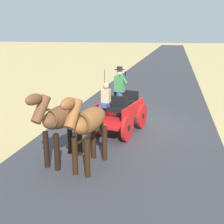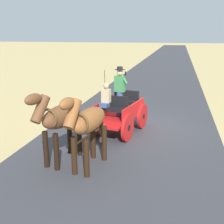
# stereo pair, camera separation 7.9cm
# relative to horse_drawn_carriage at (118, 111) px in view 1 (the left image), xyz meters

# --- Properties ---
(ground_plane) EXTENTS (200.00, 200.00, 0.00)m
(ground_plane) POSITION_rel_horse_drawn_carriage_xyz_m (-0.46, -0.92, -0.82)
(ground_plane) COLOR tan
(road_surface) EXTENTS (6.46, 160.00, 0.01)m
(road_surface) POSITION_rel_horse_drawn_carriage_xyz_m (-0.46, -0.92, -0.81)
(road_surface) COLOR #38383D
(road_surface) RESTS_ON ground
(horse_drawn_carriage) EXTENTS (1.89, 4.51, 2.50)m
(horse_drawn_carriage) POSITION_rel_horse_drawn_carriage_xyz_m (0.00, 0.00, 0.00)
(horse_drawn_carriage) COLOR red
(horse_drawn_carriage) RESTS_ON ground
(horse_near_side) EXTENTS (0.82, 2.15, 2.21)m
(horse_near_side) POSITION_rel_horse_drawn_carriage_xyz_m (0.19, 3.06, 0.51)
(horse_near_side) COLOR brown
(horse_near_side) RESTS_ON ground
(horse_off_side) EXTENTS (0.94, 2.14, 2.21)m
(horse_off_side) POSITION_rel_horse_drawn_carriage_xyz_m (1.07, 2.87, 0.51)
(horse_off_side) COLOR brown
(horse_off_side) RESTS_ON ground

